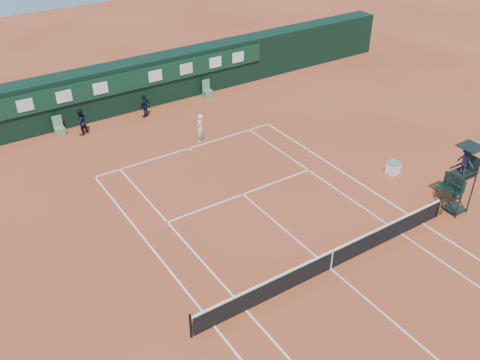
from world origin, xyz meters
name	(u,v)px	position (x,y,z in m)	size (l,w,h in m)	color
ground	(330,269)	(0.00, 0.00, 0.00)	(90.00, 90.00, 0.00)	#B34B2A
court_lines	(330,269)	(0.00, 0.00, 0.01)	(11.05, 23.85, 0.01)	silver
tennis_net	(332,259)	(0.00, 0.00, 0.51)	(12.90, 0.10, 1.10)	black
back_wall	(136,84)	(0.00, 18.74, 1.51)	(40.00, 1.65, 3.00)	black
linesman_chair_left	(60,130)	(-5.50, 17.48, 0.32)	(0.55, 0.50, 1.15)	#5C8D63
linesman_chair_right	(208,92)	(4.50, 17.48, 0.32)	(0.55, 0.50, 1.15)	#55835D
umpire_chair	(465,166)	(7.46, -0.13, 2.46)	(0.96, 0.95, 3.42)	black
player_bench	(452,186)	(8.31, 0.76, 0.60)	(0.55, 1.20, 1.10)	#1A422D
tennis_bag	(436,208)	(6.77, 0.34, 0.13)	(0.31, 0.72, 0.27)	black
cooler	(393,168)	(7.58, 3.79, 0.33)	(0.57, 0.57, 0.65)	white
tennis_ball	(273,164)	(2.91, 7.92, 0.03)	(0.06, 0.06, 0.06)	#B0C52D
player	(200,128)	(0.97, 12.29, 0.83)	(0.61, 0.40, 1.66)	white
ball_kid_left	(81,122)	(-4.39, 16.84, 0.80)	(0.77, 0.60, 1.59)	black
ball_kid_right	(145,106)	(-0.29, 16.94, 0.74)	(0.87, 0.36, 1.48)	black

